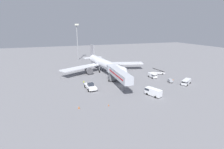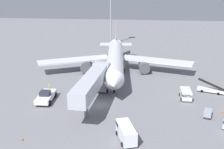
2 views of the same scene
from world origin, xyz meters
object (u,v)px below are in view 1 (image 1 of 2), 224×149
Objects in this scene: service_van_rear_right at (153,75)px; baggage_cart_mid_center at (170,81)px; pushback_tug at (90,86)px; ground_crew_worker_foreground at (84,82)px; jet_bridge at (118,74)px; airplane_at_gate at (104,64)px; apron_light_mast at (77,35)px; belt_loader_truck at (158,72)px; safety_cone_charlie at (173,80)px; safety_cone_alpha at (109,105)px; service_van_outer_left at (186,82)px; service_van_near_left at (153,92)px; safety_cone_bravo at (79,107)px.

service_van_rear_right is 8.60m from baggage_cart_mid_center.
pushback_tug is 5.75m from ground_crew_worker_foreground.
jet_bridge is 4.45× the size of service_van_rear_right.
apron_light_mast is (-6.40, 38.48, 12.37)m from airplane_at_gate.
apron_light_mast is (-29.23, 50.14, 15.62)m from belt_loader_truck.
baggage_cart_mid_center is at bearing -103.91° from belt_loader_truck.
airplane_at_gate is at bearing -80.56° from apron_light_mast.
pushback_tug reaches higher than baggage_cart_mid_center.
service_van_rear_right is at bearing 135.53° from safety_cone_charlie.
pushback_tug is 13.85× the size of safety_cone_alpha.
service_van_rear_right is 8.53m from safety_cone_charlie.
jet_bridge is 26.69m from service_van_outer_left.
safety_cone_bravo is (-23.78, -1.14, -1.03)m from service_van_near_left.
safety_cone_bravo is (-34.94, -18.65, -0.79)m from service_van_rear_right.
jet_bridge is 21.56m from safety_cone_bravo.
belt_loader_truck is 1.04× the size of service_van_near_left.
safety_cone_bravo is (-5.11, -19.32, -0.62)m from ground_crew_worker_foreground.
safety_cone_charlie is (3.16, 2.14, -0.47)m from baggage_cart_mid_center.
service_van_near_left is at bearing -163.53° from service_van_outer_left.
airplane_at_gate is at bearing 136.12° from service_van_rear_right.
airplane_at_gate is 23.51m from service_van_rear_right.
service_van_outer_left is at bearing -19.14° from ground_crew_worker_foreground.
pushback_tug is at bearing 178.35° from safety_cone_charlie.
service_van_near_left is at bearing -80.46° from airplane_at_gate.
service_van_rear_right is at bearing -143.17° from belt_loader_truck.
jet_bridge is 3.43× the size of service_van_outer_left.
service_van_near_left is at bearing -146.17° from baggage_cart_mid_center.
service_van_near_left is 8.76× the size of safety_cone_bravo.
airplane_at_gate is 7.52× the size of service_van_near_left.
pushback_tug is 61.76m from apron_light_mast.
service_van_outer_left is 42.49m from safety_cone_bravo.
apron_light_mast reaches higher than safety_cone_alpha.
airplane_at_gate reaches higher than service_van_rear_right.
service_van_near_left is at bearing -127.96° from belt_loader_truck.
safety_cone_alpha is 0.77× the size of safety_cone_bravo.
safety_cone_bravo is at bearing -117.50° from airplane_at_gate.
apron_light_mast is at bearing 115.78° from safety_cone_charlie.
service_van_rear_right is at bearing 28.09° from safety_cone_bravo.
safety_cone_charlie is at bearing 34.17° from baggage_cart_mid_center.
safety_cone_alpha is (1.73, -14.92, -0.83)m from pushback_tug.
baggage_cart_mid_center is (14.05, 9.42, -0.62)m from service_van_near_left.
service_van_near_left reaches higher than safety_cone_bravo.
jet_bridge reaches higher than safety_cone_charlie.
safety_cone_charlie is (6.06, -5.95, -0.84)m from service_van_rear_right.
baggage_cart_mid_center reaches higher than safety_cone_charlie.
service_van_outer_left is at bearing -80.93° from safety_cone_charlie.
safety_cone_alpha is (-32.89, -24.38, -0.49)m from belt_loader_truck.
service_van_near_left reaches higher than safety_cone_alpha.
baggage_cart_mid_center is 32.02m from safety_cone_alpha.
airplane_at_gate is 20.47m from ground_crew_worker_foreground.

